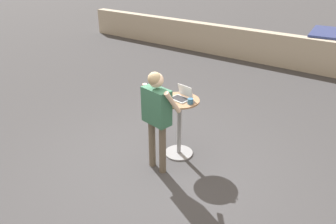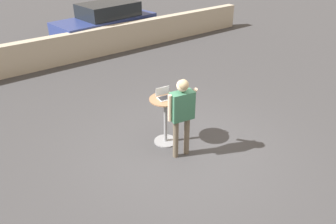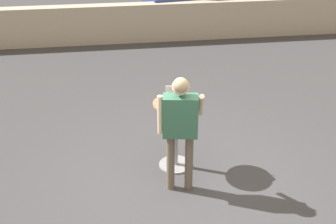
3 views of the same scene
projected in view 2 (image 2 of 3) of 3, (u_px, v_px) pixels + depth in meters
ground_plane at (185, 153)px, 6.76m from camera, size 50.00×50.00×0.00m
pavement_kerb at (62, 50)px, 11.00m from camera, size 16.37×0.35×0.98m
cafe_table at (165, 116)px, 6.82m from camera, size 0.65×0.65×1.05m
laptop at (164, 96)px, 6.62m from camera, size 0.34×0.31×0.21m
coffee_mug at (175, 94)px, 6.69m from camera, size 0.12×0.09×0.09m
standing_person at (182, 109)px, 6.18m from camera, size 0.63×0.35×1.68m
parked_car_near_street at (106, 24)px, 12.77m from camera, size 4.10×2.11×1.57m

